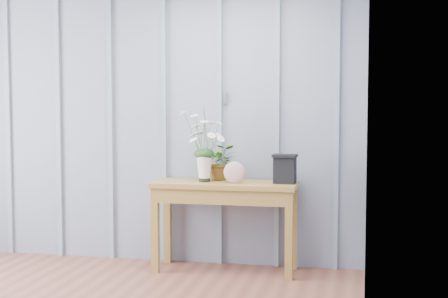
% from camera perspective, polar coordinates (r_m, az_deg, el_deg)
% --- Properties ---
extents(room_shell, '(4.00, 4.50, 2.50)m').
position_cam_1_polar(room_shell, '(4.93, -12.44, 10.43)').
color(room_shell, gray).
rests_on(room_shell, ground).
extents(sideboard, '(1.20, 0.45, 0.75)m').
position_cam_1_polar(sideboard, '(5.73, 0.10, -3.90)').
color(sideboard, olive).
rests_on(sideboard, ground).
extents(daisy_vase, '(0.43, 0.32, 0.60)m').
position_cam_1_polar(daisy_vase, '(5.70, -1.65, 1.04)').
color(daisy_vase, black).
rests_on(daisy_vase, sideboard).
extents(spider_plant, '(0.32, 0.29, 0.31)m').
position_cam_1_polar(spider_plant, '(5.84, -0.32, -1.10)').
color(spider_plant, '#183A15').
rests_on(spider_plant, sideboard).
extents(felt_disc_vessel, '(0.18, 0.05, 0.18)m').
position_cam_1_polar(felt_disc_vessel, '(5.61, 0.87, -1.97)').
color(felt_disc_vessel, '#8D4558').
rests_on(felt_disc_vessel, sideboard).
extents(carved_box, '(0.20, 0.16, 0.24)m').
position_cam_1_polar(carved_box, '(5.63, 5.08, -1.63)').
color(carved_box, black).
rests_on(carved_box, sideboard).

